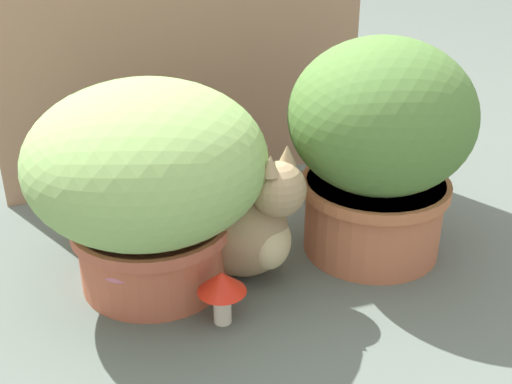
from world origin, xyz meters
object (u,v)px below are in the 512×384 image
cat (239,223)px  mushroom_ornament_pink (123,274)px  mushroom_ornament_red (222,286)px  leafy_planter (379,143)px  grass_planter (148,178)px

cat → mushroom_ornament_pink: bearing=-166.6°
mushroom_ornament_red → mushroom_ornament_pink: (-0.17, 0.09, 0.01)m
mushroom_ornament_red → mushroom_ornament_pink: 0.19m
cat → mushroom_ornament_pink: (-0.25, -0.06, -0.03)m
mushroom_ornament_red → leafy_planter: bearing=20.7°
leafy_planter → cat: bearing=179.9°
grass_planter → mushroom_ornament_pink: bearing=-129.3°
leafy_planter → mushroom_ornament_pink: size_ratio=3.82×
grass_planter → mushroom_ornament_red: bearing=-63.1°
mushroom_ornament_red → mushroom_ornament_pink: size_ratio=0.88×
mushroom_ornament_pink → leafy_planter: bearing=6.0°
mushroom_ornament_pink → mushroom_ornament_red: bearing=-28.2°
grass_planter → mushroom_ornament_red: (0.09, -0.18, -0.16)m
grass_planter → cat: grass_planter is taller
leafy_planter → mushroom_ornament_red: size_ratio=4.32×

